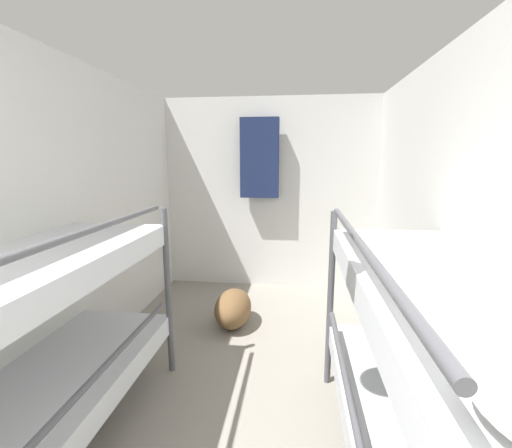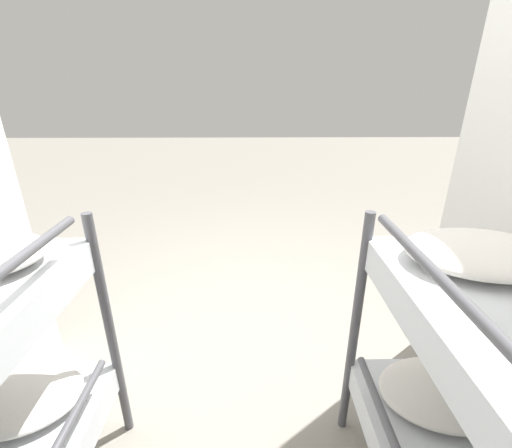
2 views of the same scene
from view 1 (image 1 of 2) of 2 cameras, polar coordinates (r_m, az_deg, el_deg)
name	(u,v)px [view 1 (image 1 of 2)]	position (r m, az deg, el deg)	size (l,w,h in m)	color
wall_left	(37,228)	(2.55, -32.63, -0.59)	(0.06, 4.44, 2.27)	silver
wall_right	(473,240)	(2.18, 32.47, -2.22)	(0.06, 4.44, 2.27)	silver
wall_back	(270,195)	(4.15, 2.27, 4.89)	(2.62, 0.06, 2.27)	silver
bunk_stack_left_near	(7,357)	(1.93, -36.15, -17.43)	(0.70, 1.94, 1.27)	#4C4C51
bunk_stack_right_near	(447,390)	(1.58, 29.25, -23.03)	(0.70, 1.94, 1.27)	#4C4C51
duffel_bag	(233,308)	(3.34, -3.84, -13.85)	(0.34, 0.54, 0.34)	brown
hanging_coat	(260,158)	(3.99, 0.61, 10.92)	(0.44, 0.12, 0.90)	#192347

